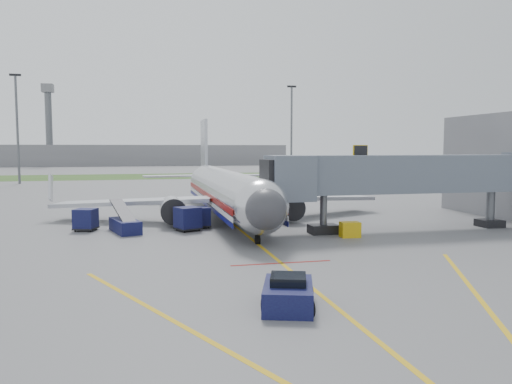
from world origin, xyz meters
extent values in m
plane|color=#565659|center=(0.00, 0.00, 0.00)|extent=(400.00, 400.00, 0.00)
cube|color=#2D4C1E|center=(0.00, 90.00, 0.01)|extent=(300.00, 25.00, 0.01)
cube|color=gold|center=(0.00, -2.00, 0.00)|extent=(0.25, 50.00, 0.01)
cube|color=maroon|center=(0.00, -4.00, 0.00)|extent=(6.00, 0.25, 0.01)
cube|color=gold|center=(-6.00, -14.00, 0.00)|extent=(9.52, 20.04, 0.01)
cube|color=gold|center=(6.00, -14.00, 0.00)|extent=(9.52, 20.04, 0.01)
cylinder|color=silver|center=(0.00, 15.00, 2.70)|extent=(3.80, 28.00, 3.80)
sphere|color=silver|center=(0.00, 1.00, 2.70)|extent=(3.80, 3.80, 3.80)
sphere|color=#38383D|center=(0.00, -0.30, 2.70)|extent=(2.74, 2.74, 2.74)
cube|color=black|center=(0.00, 0.60, 3.25)|extent=(2.20, 1.20, 0.55)
cone|color=silver|center=(0.00, 31.50, 2.70)|extent=(3.80, 5.00, 3.80)
cube|color=#B7BAC1|center=(0.00, 31.00, 6.70)|extent=(0.35, 4.20, 7.00)
cube|color=#B7BAC1|center=(-8.50, 15.00, 1.80)|extent=(15.10, 8.59, 1.13)
cube|color=#B7BAC1|center=(8.50, 15.00, 1.80)|extent=(15.10, 8.59, 1.13)
cylinder|color=silver|center=(-5.20, 12.00, 1.35)|extent=(2.10, 3.60, 2.10)
cylinder|color=silver|center=(5.20, 12.00, 1.35)|extent=(2.10, 3.60, 2.10)
cube|color=maroon|center=(1.92, 15.00, 2.35)|extent=(0.05, 28.00, 0.45)
cube|color=#0E105D|center=(1.92, 15.00, 1.45)|extent=(0.05, 28.00, 0.35)
cylinder|color=black|center=(0.00, 2.00, 0.30)|extent=(0.28, 0.70, 0.70)
cylinder|color=black|center=(-2.60, 15.50, 0.45)|extent=(0.50, 1.00, 1.00)
cylinder|color=black|center=(2.60, 15.50, 0.45)|extent=(0.50, 1.00, 1.00)
cube|color=slate|center=(13.00, 5.00, 4.60)|extent=(20.00, 3.00, 3.00)
cube|color=slate|center=(3.20, 5.00, 4.40)|extent=(3.20, 3.60, 3.40)
cube|color=black|center=(2.00, 5.00, 4.40)|extent=(1.60, 3.00, 2.80)
cube|color=gold|center=(9.00, 5.00, 6.40)|extent=(1.20, 0.15, 1.00)
cylinder|color=#595B60|center=(6.00, 5.00, 1.55)|extent=(0.56, 0.56, 3.10)
cube|color=black|center=(6.00, 5.00, 0.35)|extent=(2.20, 1.60, 0.70)
cylinder|color=#595B60|center=(21.00, 5.00, 1.55)|extent=(0.70, 0.70, 3.10)
cube|color=black|center=(21.00, 5.00, 0.30)|extent=(1.80, 1.80, 0.60)
cylinder|color=#595B60|center=(-30.00, 70.00, 10.00)|extent=(0.44, 0.44, 20.00)
cube|color=black|center=(-30.00, 70.00, 20.20)|extent=(2.00, 0.40, 0.40)
cylinder|color=#595B60|center=(25.00, 75.00, 10.00)|extent=(0.44, 0.44, 20.00)
cube|color=black|center=(25.00, 75.00, 20.20)|extent=(2.00, 0.40, 0.40)
cube|color=slate|center=(-10.00, 170.00, 4.00)|extent=(120.00, 14.00, 8.00)
cylinder|color=#595B60|center=(-40.00, 165.00, 14.00)|extent=(2.40, 2.40, 28.00)
cube|color=slate|center=(-40.00, 165.00, 28.50)|extent=(4.00, 4.00, 3.00)
cube|color=#0F0C38|center=(-1.95, -11.81, 0.51)|extent=(2.94, 3.77, 1.01)
cube|color=black|center=(-1.95, -11.81, 1.15)|extent=(1.85, 1.85, 0.46)
cylinder|color=black|center=(-3.11, -12.69, 0.37)|extent=(0.42, 0.76, 0.73)
cylinder|color=black|center=(-1.53, -13.20, 0.37)|extent=(0.42, 0.76, 0.73)
cylinder|color=black|center=(-2.37, -10.42, 0.37)|extent=(0.42, 0.76, 0.73)
cylinder|color=black|center=(-0.80, -10.93, 0.37)|extent=(0.42, 0.76, 0.73)
cube|color=#0F0C38|center=(-3.08, 10.04, 0.95)|extent=(1.72, 1.72, 1.55)
cube|color=black|center=(-3.08, 10.04, 0.18)|extent=(1.77, 1.77, 0.12)
cylinder|color=black|center=(-3.60, 9.38, 0.14)|extent=(0.25, 0.30, 0.28)
cylinder|color=black|center=(-2.41, 9.51, 0.14)|extent=(0.25, 0.30, 0.28)
cylinder|color=black|center=(-3.74, 10.57, 0.14)|extent=(0.25, 0.30, 0.28)
cylinder|color=black|center=(-2.55, 10.71, 0.14)|extent=(0.25, 0.30, 0.28)
cube|color=#0F0C38|center=(-12.24, 10.71, 0.98)|extent=(2.01, 2.01, 1.59)
cube|color=black|center=(-12.24, 10.71, 0.18)|extent=(2.07, 2.07, 0.12)
cylinder|color=black|center=(-13.02, 10.31, 0.14)|extent=(0.30, 0.34, 0.29)
cylinder|color=black|center=(-11.85, 9.93, 0.14)|extent=(0.30, 0.34, 0.29)
cylinder|color=black|center=(-12.63, 11.48, 0.14)|extent=(0.30, 0.34, 0.29)
cylinder|color=black|center=(-11.46, 11.10, 0.14)|extent=(0.30, 0.34, 0.29)
cube|color=#0F0C38|center=(-4.20, 8.77, 1.05)|extent=(2.27, 2.27, 1.72)
cube|color=black|center=(-4.20, 8.77, 0.20)|extent=(2.35, 2.35, 0.13)
cylinder|color=black|center=(-4.54, 7.89, 0.16)|extent=(0.35, 0.38, 0.31)
cylinder|color=black|center=(-3.32, 8.43, 0.16)|extent=(0.35, 0.38, 0.31)
cylinder|color=black|center=(-5.08, 9.10, 0.16)|extent=(0.35, 0.38, 0.31)
cylinder|color=black|center=(-3.87, 9.65, 0.16)|extent=(0.35, 0.38, 0.31)
cube|color=#0F0C38|center=(-9.11, 9.12, 0.52)|extent=(2.70, 4.41, 1.03)
cube|color=black|center=(-9.27, 9.67, 1.61)|extent=(2.29, 4.73, 1.62)
cylinder|color=black|center=(-9.24, 7.53, 0.32)|extent=(0.42, 0.69, 0.64)
cylinder|color=black|center=(-8.14, 7.85, 0.32)|extent=(0.42, 0.69, 0.64)
cylinder|color=black|center=(-10.08, 10.39, 0.32)|extent=(0.42, 0.69, 0.64)
cylinder|color=black|center=(-8.98, 10.72, 0.32)|extent=(0.42, 0.69, 0.64)
cube|color=gold|center=(7.36, 3.00, 0.57)|extent=(1.51, 1.08, 1.15)
cylinder|color=black|center=(6.88, 3.04, 0.14)|extent=(0.22, 0.30, 0.29)
cylinder|color=black|center=(7.84, 2.96, 0.14)|extent=(0.22, 0.30, 0.29)
imported|color=#B1E61B|center=(-9.32, 14.82, 0.88)|extent=(0.76, 0.75, 1.76)
camera|label=1|loc=(-7.89, -31.34, 6.63)|focal=35.00mm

